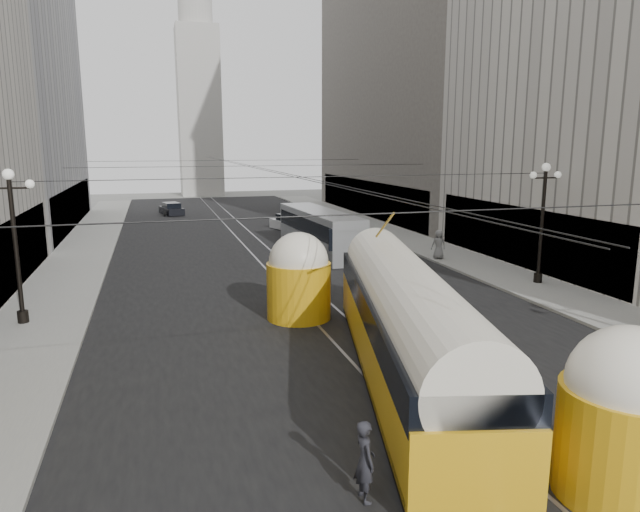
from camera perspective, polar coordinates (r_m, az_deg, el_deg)
road at (r=41.24m, az=-6.11°, el=0.62°), size 20.00×85.00×0.02m
sidewalk_left at (r=44.33m, az=-22.40°, el=0.67°), size 4.00×72.00×0.15m
sidewalk_right at (r=48.01m, az=7.36°, el=2.17°), size 4.00×72.00×0.15m
rail_left at (r=41.11m, az=-7.14°, el=0.56°), size 0.12×85.00×0.04m
rail_right at (r=41.37m, az=-5.09°, el=0.67°), size 0.12×85.00×0.04m
building_right_far at (r=62.32m, az=10.23°, el=19.11°), size 12.60×32.60×32.60m
distant_tower at (r=88.03m, az=-12.06°, el=15.78°), size 6.00×6.00×31.36m
lamppost_left_mid at (r=26.29m, az=-28.21°, el=1.63°), size 1.86×0.44×6.37m
lamppost_right_mid at (r=32.37m, az=21.36°, el=3.74°), size 1.86×0.44×6.37m
catenary at (r=39.61m, az=-5.86°, el=8.76°), size 25.00×72.00×0.23m
streetcar at (r=18.62m, az=8.64°, el=-6.50°), size 6.29×17.14×3.85m
city_bus at (r=39.92m, az=-0.05°, el=2.67°), size 3.06×11.66×2.93m
sedan_white_far at (r=50.25m, az=-2.98°, el=3.29°), size 3.00×4.81×1.41m
sedan_dark_far at (r=63.56m, az=-14.63°, el=4.55°), size 2.64×4.43×1.31m
pedestrian_crossing_a at (r=12.82m, az=4.51°, el=-19.75°), size 0.45×0.67×1.82m
pedestrian_sidewalk_right at (r=37.73m, az=11.77°, el=1.15°), size 0.99×0.69×1.89m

